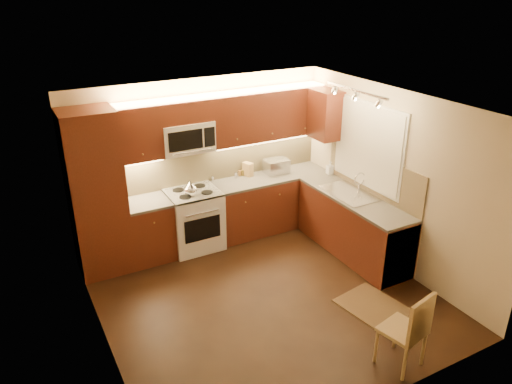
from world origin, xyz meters
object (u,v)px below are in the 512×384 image
knife_block (248,169)px  toaster_oven (276,166)px  microwave (186,137)px  soap_bottle (330,168)px  sink (349,189)px  kettle (190,188)px  dining_chair (403,328)px  stove (194,219)px

knife_block → toaster_oven: bearing=-34.0°
microwave → soap_bottle: bearing=-11.9°
sink → knife_block: (-0.97, 1.34, 0.03)m
sink → toaster_oven: 1.34m
microwave → sink: microwave is taller
sink → toaster_oven: toaster_oven is taller
kettle → dining_chair: (1.04, -3.25, -0.57)m
kettle → sink: bearing=-24.1°
microwave → toaster_oven: (1.50, -0.02, -0.71)m
sink → soap_bottle: size_ratio=4.15×
kettle → toaster_oven: (1.57, 0.24, -0.02)m
kettle → toaster_oven: 1.59m
soap_bottle → dining_chair: (-1.27, -3.04, -0.54)m
sink → microwave: bearing=147.8°
microwave → sink: 2.48m
stove → soap_bottle: size_ratio=4.44×
sink → kettle: kettle is taller
soap_bottle → dining_chair: bearing=-109.5°
sink → kettle: bearing=154.2°
soap_bottle → dining_chair: size_ratio=0.23×
sink → knife_block: knife_block is taller
stove → dining_chair: same height
toaster_oven → dining_chair: size_ratio=0.41×
stove → sink: sink is taller
toaster_oven → soap_bottle: 0.86m
toaster_oven → microwave: bearing=179.6°
toaster_oven → knife_block: size_ratio=1.72×
kettle → knife_block: 1.16m
microwave → knife_block: microwave is taller
microwave → soap_bottle: size_ratio=3.67×
kettle → dining_chair: size_ratio=0.24×
microwave → kettle: 0.74m
stove → microwave: 1.27m
soap_bottle → microwave: bearing=171.2°
kettle → dining_chair: 3.46m
stove → toaster_oven: bearing=4.4°
soap_bottle → stove: bearing=174.6°
kettle → soap_bottle: size_ratio=1.09×
microwave → soap_bottle: microwave is taller
knife_block → soap_bottle: 1.32m
stove → microwave: size_ratio=1.21×
soap_bottle → dining_chair: soap_bottle is taller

